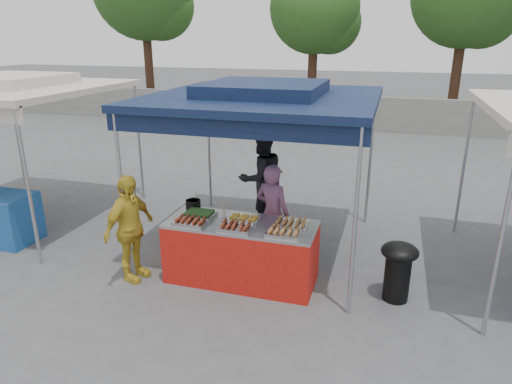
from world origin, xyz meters
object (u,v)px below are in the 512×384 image
(customer_person, at_px, (130,229))
(cooking_pot, at_px, (193,204))
(vendor_table, at_px, (241,252))
(wok_burner, at_px, (398,267))
(vendor_woman, at_px, (273,214))
(helper_man, at_px, (261,179))

(customer_person, bearing_deg, cooking_pot, -30.13)
(vendor_table, height_order, customer_person, customer_person)
(vendor_table, distance_m, wok_burner, 2.04)
(cooking_pot, relative_size, customer_person, 0.14)
(wok_burner, relative_size, vendor_woman, 0.52)
(wok_burner, bearing_deg, vendor_table, 167.41)
(cooking_pot, xyz_separation_m, customer_person, (-0.62, -0.70, -0.17))
(customer_person, bearing_deg, helper_man, -15.35)
(helper_man, bearing_deg, customer_person, 17.96)
(vendor_table, height_order, helper_man, helper_man)
(vendor_table, relative_size, cooking_pot, 9.36)
(cooking_pot, bearing_deg, vendor_woman, 18.67)
(vendor_woman, distance_m, customer_person, 2.01)
(vendor_table, xyz_separation_m, cooking_pot, (-0.82, 0.31, 0.49))
(wok_burner, distance_m, vendor_woman, 1.89)
(vendor_table, relative_size, vendor_woman, 1.34)
(vendor_table, xyz_separation_m, wok_burner, (2.04, 0.10, 0.04))
(cooking_pot, height_order, vendor_woman, vendor_woman)
(wok_burner, relative_size, customer_person, 0.52)
(vendor_woman, height_order, helper_man, helper_man)
(vendor_table, height_order, cooking_pot, cooking_pot)
(vendor_table, distance_m, customer_person, 1.53)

